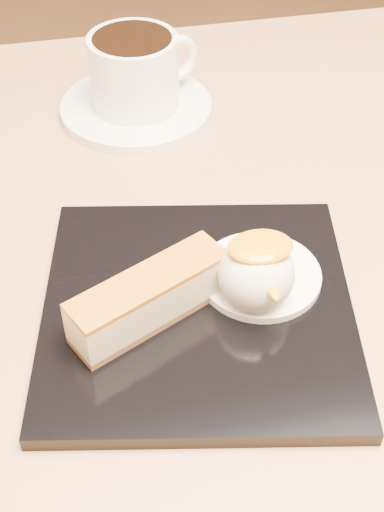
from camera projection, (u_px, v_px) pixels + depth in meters
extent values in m
cylinder|color=black|center=(167.00, 504.00, 0.80)|extent=(0.08, 0.08, 0.66)
cube|color=#9A6238|center=(157.00, 290.00, 0.56)|extent=(0.80, 0.80, 0.04)
cube|color=black|center=(198.00, 309.00, 0.51)|extent=(0.26, 0.26, 0.01)
cube|color=brown|center=(151.00, 314.00, 0.50)|extent=(0.12, 0.08, 0.01)
cube|color=beige|center=(150.00, 297.00, 0.48)|extent=(0.12, 0.08, 0.03)
cube|color=#984A10|center=(149.00, 280.00, 0.47)|extent=(0.12, 0.08, 0.00)
cylinder|color=white|center=(260.00, 275.00, 0.52)|extent=(0.09, 0.09, 0.01)
sphere|color=white|center=(256.00, 274.00, 0.49)|extent=(0.05, 0.05, 0.05)
ellipsoid|color=orange|center=(260.00, 247.00, 0.48)|extent=(0.05, 0.03, 0.01)
ellipsoid|color=#2C7D28|center=(214.00, 259.00, 0.53)|extent=(0.02, 0.01, 0.00)
ellipsoid|color=#2C7D28|center=(225.00, 252.00, 0.54)|extent=(0.02, 0.02, 0.00)
ellipsoid|color=#2C7D28|center=(201.00, 253.00, 0.53)|extent=(0.01, 0.02, 0.00)
cylinder|color=white|center=(136.00, 108.00, 0.71)|extent=(0.15, 0.15, 0.01)
cylinder|color=white|center=(134.00, 72.00, 0.68)|extent=(0.09, 0.09, 0.07)
cylinder|color=black|center=(132.00, 40.00, 0.66)|extent=(0.07, 0.07, 0.00)
torus|color=white|center=(176.00, 59.00, 0.70)|extent=(0.05, 0.03, 0.05)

